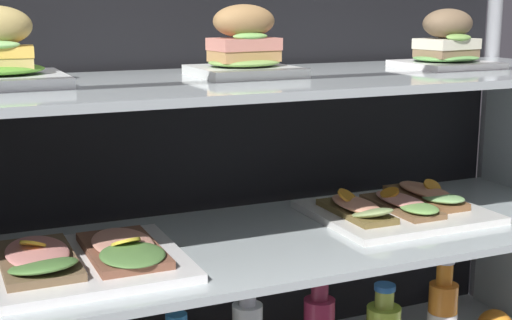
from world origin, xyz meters
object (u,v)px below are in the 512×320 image
at_px(open_sandwich_tray_center, 81,259).
at_px(juice_bottle_front_left_end, 442,319).
at_px(plated_roll_sandwich_far_left, 447,44).
at_px(open_sandwich_tray_far_left, 398,207).
at_px(plated_roll_sandwich_far_right, 244,49).

relative_size(open_sandwich_tray_center, juice_bottle_front_left_end, 1.42).
bearing_deg(plated_roll_sandwich_far_left, open_sandwich_tray_far_left, -179.92).
distance_m(open_sandwich_tray_center, juice_bottle_front_left_end, 0.78).
height_order(open_sandwich_tray_center, open_sandwich_tray_far_left, open_sandwich_tray_far_left).
bearing_deg(plated_roll_sandwich_far_left, open_sandwich_tray_center, -176.20).
height_order(plated_roll_sandwich_far_left, juice_bottle_front_left_end, plated_roll_sandwich_far_left).
bearing_deg(open_sandwich_tray_center, plated_roll_sandwich_far_left, 3.80).
bearing_deg(open_sandwich_tray_far_left, open_sandwich_tray_center, -175.63).
height_order(plated_roll_sandwich_far_right, plated_roll_sandwich_far_left, plated_roll_sandwich_far_right).
bearing_deg(plated_roll_sandwich_far_right, open_sandwich_tray_center, -169.85).
distance_m(plated_roll_sandwich_far_left, open_sandwich_tray_center, 0.83).
distance_m(open_sandwich_tray_center, open_sandwich_tray_far_left, 0.66).
relative_size(plated_roll_sandwich_far_right, juice_bottle_front_left_end, 0.74).
distance_m(plated_roll_sandwich_far_right, juice_bottle_front_left_end, 0.71).
bearing_deg(open_sandwich_tray_far_left, juice_bottle_front_left_end, -34.36).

